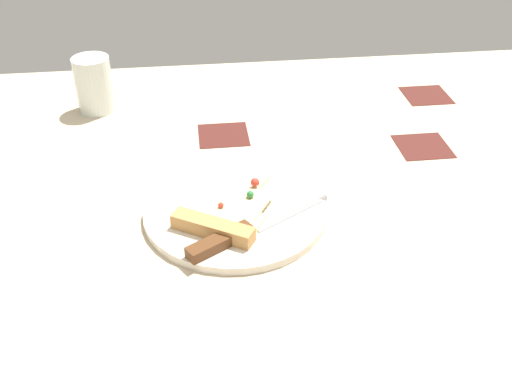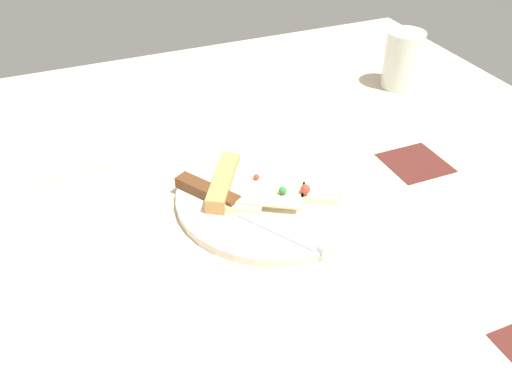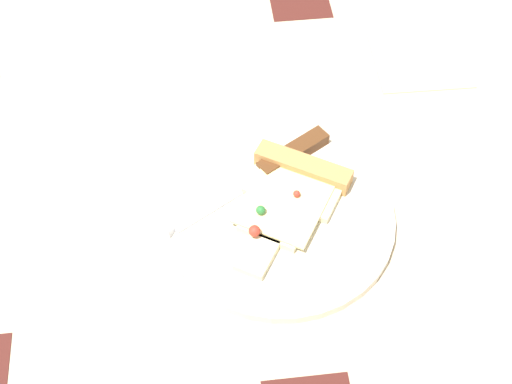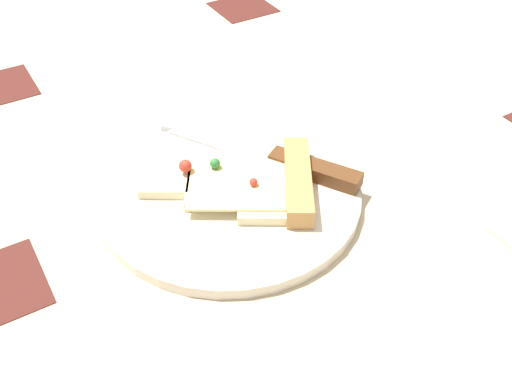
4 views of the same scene
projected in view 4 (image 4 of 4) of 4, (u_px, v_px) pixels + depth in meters
The scene contains 4 objects.
ground_plane at pixel (256, 140), 72.58cm from camera, with size 132.23×132.23×3.00cm.
plate at pixel (229, 193), 61.91cm from camera, with size 27.07×27.07×1.25cm, color silver.
pizza_slice at pixel (254, 183), 60.98cm from camera, with size 18.92×15.70×2.65cm.
knife at pixel (277, 158), 64.31cm from camera, with size 14.29×21.58×2.45cm.
Camera 4 is at (-30.16, -50.65, 41.31)cm, focal length 42.04 mm.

